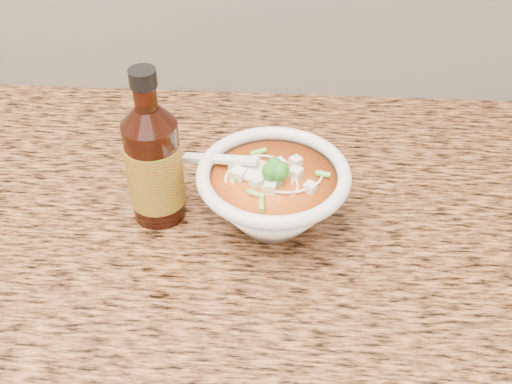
{
  "coord_description": "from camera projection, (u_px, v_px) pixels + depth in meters",
  "views": [
    {
      "loc": [
        0.4,
        1.13,
        1.43
      ],
      "look_at": [
        0.36,
        1.69,
        0.95
      ],
      "focal_mm": 45.0,
      "sensor_mm": 36.0,
      "label": 1
    }
  ],
  "objects": [
    {
      "name": "soup_bowl",
      "position": [
        273.0,
        195.0,
        0.75
      ],
      "size": [
        0.2,
        0.18,
        0.1
      ],
      "rotation": [
        0.0,
        0.0,
        0.27
      ],
      "color": "white",
      "rests_on": "counter_slab"
    },
    {
      "name": "hot_sauce_bottle",
      "position": [
        154.0,
        165.0,
        0.74
      ],
      "size": [
        0.08,
        0.08,
        0.2
      ],
      "rotation": [
        0.0,
        0.0,
        -0.36
      ],
      "color": "#3B1208",
      "rests_on": "counter_slab"
    }
  ]
}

